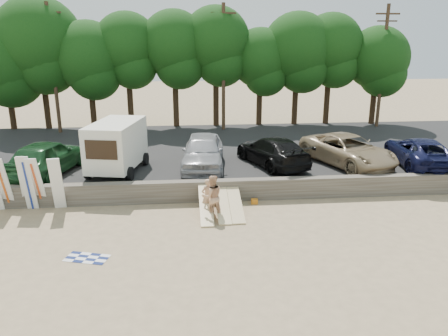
% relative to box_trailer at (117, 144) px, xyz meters
% --- Properties ---
extents(ground, '(120.00, 120.00, 0.00)m').
position_rel_box_trailer_xyz_m(ground, '(4.42, -5.80, -2.16)').
color(ground, tan).
rests_on(ground, ground).
extents(seawall, '(44.00, 0.50, 1.00)m').
position_rel_box_trailer_xyz_m(seawall, '(4.42, -2.80, -1.66)').
color(seawall, '#6B6356').
rests_on(seawall, ground).
extents(parking_lot, '(44.00, 14.50, 0.70)m').
position_rel_box_trailer_xyz_m(parking_lot, '(4.42, 4.70, -1.81)').
color(parking_lot, '#282828').
rests_on(parking_lot, ground).
extents(treeline, '(33.46, 6.34, 9.59)m').
position_rel_box_trailer_xyz_m(treeline, '(2.16, 11.75, 4.34)').
color(treeline, '#382616').
rests_on(treeline, parking_lot).
extents(utility_poles, '(25.80, 0.26, 9.00)m').
position_rel_box_trailer_xyz_m(utility_poles, '(6.42, 10.20, 3.27)').
color(utility_poles, '#473321').
rests_on(utility_poles, parking_lot).
extents(box_trailer, '(2.97, 4.42, 2.61)m').
position_rel_box_trailer_xyz_m(box_trailer, '(0.00, 0.00, 0.00)').
color(box_trailer, silver).
rests_on(box_trailer, parking_lot).
extents(car_1, '(3.38, 5.66, 1.81)m').
position_rel_box_trailer_xyz_m(car_1, '(-3.51, -0.14, -0.56)').
color(car_1, '#163E1E').
rests_on(car_1, parking_lot).
extents(car_2, '(2.60, 5.46, 1.80)m').
position_rel_box_trailer_xyz_m(car_2, '(4.43, 0.30, -0.56)').
color(car_2, '#A1A2A6').
rests_on(car_2, parking_lot).
extents(car_3, '(3.83, 5.78, 1.55)m').
position_rel_box_trailer_xyz_m(car_3, '(8.19, 0.49, -0.68)').
color(car_3, black).
rests_on(car_3, parking_lot).
extents(car_4, '(4.65, 6.42, 1.62)m').
position_rel_box_trailer_xyz_m(car_4, '(12.31, 0.17, -0.65)').
color(car_4, '#9B8462').
rests_on(car_4, parking_lot).
extents(car_5, '(3.18, 5.74, 1.52)m').
position_rel_box_trailer_xyz_m(car_5, '(16.14, -0.31, -0.70)').
color(car_5, black).
rests_on(car_5, parking_lot).
extents(surfboard_upright_4, '(0.55, 0.81, 2.52)m').
position_rel_box_trailer_xyz_m(surfboard_upright_4, '(-4.47, -3.25, -0.90)').
color(surfboard_upright_4, white).
rests_on(surfboard_upright_4, ground).
extents(surfboard_upright_5, '(0.61, 0.78, 2.53)m').
position_rel_box_trailer_xyz_m(surfboard_upright_5, '(-3.55, -3.16, -0.90)').
color(surfboard_upright_5, white).
rests_on(surfboard_upright_5, ground).
extents(surfboard_upright_6, '(0.53, 0.57, 2.57)m').
position_rel_box_trailer_xyz_m(surfboard_upright_6, '(-3.44, -3.28, -0.88)').
color(surfboard_upright_6, white).
rests_on(surfboard_upright_6, ground).
extents(surfboard_upright_7, '(0.56, 0.89, 2.49)m').
position_rel_box_trailer_xyz_m(surfboard_upright_7, '(-3.06, -3.23, -0.91)').
color(surfboard_upright_7, white).
rests_on(surfboard_upright_7, ground).
extents(surfboard_upright_8, '(0.60, 0.85, 2.51)m').
position_rel_box_trailer_xyz_m(surfboard_upright_8, '(-2.15, -3.43, -0.91)').
color(surfboard_upright_8, white).
rests_on(surfboard_upright_8, ground).
extents(surfboard_low_0, '(0.56, 2.90, 0.92)m').
position_rel_box_trailer_xyz_m(surfboard_low_0, '(4.32, -4.41, -1.70)').
color(surfboard_low_0, '#D6BD87').
rests_on(surfboard_low_0, ground).
extents(surfboard_low_1, '(0.56, 2.93, 0.80)m').
position_rel_box_trailer_xyz_m(surfboard_low_1, '(5.06, -4.27, -1.76)').
color(surfboard_low_1, '#D6BD87').
rests_on(surfboard_low_1, ground).
extents(surfboard_low_2, '(0.56, 2.93, 0.80)m').
position_rel_box_trailer_xyz_m(surfboard_low_2, '(5.63, -4.23, -1.76)').
color(surfboard_low_2, '#D6BD87').
rests_on(surfboard_low_2, ground).
extents(beachgoer_a, '(0.67, 0.58, 1.56)m').
position_rel_box_trailer_xyz_m(beachgoer_a, '(4.40, -4.25, -1.38)').
color(beachgoer_a, tan).
rests_on(beachgoer_a, ground).
extents(beachgoer_b, '(1.04, 0.87, 1.89)m').
position_rel_box_trailer_xyz_m(beachgoer_b, '(4.57, -4.81, -1.22)').
color(beachgoer_b, tan).
rests_on(beachgoer_b, ground).
extents(cooler, '(0.45, 0.39, 0.32)m').
position_rel_box_trailer_xyz_m(cooler, '(5.74, -3.40, -2.00)').
color(cooler, '#278F53').
rests_on(cooler, ground).
extents(gear_bag, '(0.32, 0.28, 0.22)m').
position_rel_box_trailer_xyz_m(gear_bag, '(6.63, -3.40, -2.05)').
color(gear_bag, orange).
rests_on(gear_bag, ground).
extents(beach_towel, '(1.86, 1.86, 0.00)m').
position_rel_box_trailer_xyz_m(beach_towel, '(-0.05, -7.99, -2.15)').
color(beach_towel, white).
rests_on(beach_towel, ground).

